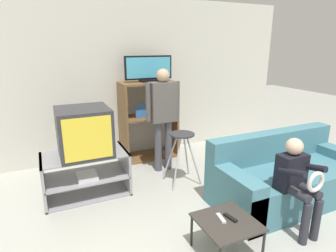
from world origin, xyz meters
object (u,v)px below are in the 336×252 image
folding_stool (182,144)px  person_standing_adult (163,111)px  couch (286,178)px  remote_control_white (221,218)px  television_flat (149,70)px  snack_table (227,224)px  person_seated_child (297,178)px  tv_stand (86,174)px  television_main (84,131)px  remote_control_black (230,218)px  media_shelf (149,120)px

folding_stool → person_standing_adult: 0.61m
folding_stool → couch: (0.97, -0.92, -0.29)m
remote_control_white → person_standing_adult: bearing=92.6°
television_flat → person_standing_adult: television_flat is taller
snack_table → person_seated_child: size_ratio=0.52×
folding_stool → tv_stand: bearing=170.4°
television_main → remote_control_black: television_main is taller
person_standing_adult → television_main: bearing=-166.4°
couch → person_seated_child: person_seated_child is taller
folding_stool → media_shelf: bearing=93.8°
television_main → television_flat: (1.18, 0.86, 0.63)m
remote_control_white → couch: bearing=30.0°
snack_table → person_standing_adult: bearing=83.5°
person_standing_adult → person_seated_child: (0.63, -1.90, -0.35)m
television_main → remote_control_black: bearing=-58.2°
folding_stool → remote_control_black: 1.45m
remote_control_white → couch: 1.37m
tv_stand → snack_table: size_ratio=2.05×
television_main → folding_stool: 1.28m
remote_control_white → person_standing_adult: size_ratio=0.09×
person_seated_child → media_shelf: bearing=104.4°
remote_control_white → television_main: bearing=130.3°
snack_table → media_shelf: bearing=85.2°
remote_control_white → couch: size_ratio=0.08×
folding_stool → remote_control_white: size_ratio=5.00×
television_main → folding_stool: (1.24, -0.21, -0.28)m
tv_stand → person_standing_adult: person_standing_adult is taller
television_main → tv_stand: bearing=163.6°
tv_stand → television_flat: (1.20, 0.86, 1.21)m
remote_control_black → person_seated_child: (0.80, 0.01, 0.22)m
snack_table → television_main: bearing=120.3°
television_main → snack_table: size_ratio=1.22×
person_standing_adult → folding_stool: bearing=-82.7°
television_main → person_seated_child: television_main is taller
media_shelf → folding_stool: size_ratio=1.79×
tv_stand → media_shelf: 1.51m
remote_control_white → remote_control_black: bearing=-9.4°
folding_stool → snack_table: 1.48m
television_main → person_standing_adult: bearing=13.6°
television_flat → person_seated_child: television_flat is taller
television_main → remote_control_black: 1.97m
media_shelf → person_seated_child: (0.64, -2.48, -0.07)m
snack_table → person_seated_child: person_seated_child is taller
folding_stool → couch: size_ratio=0.38×
remote_control_white → person_seated_child: size_ratio=0.15×
remote_control_black → person_standing_adult: 2.00m
television_main → television_flat: television_flat is taller
media_shelf → remote_control_black: (-0.16, -2.49, -0.29)m
remote_control_black → person_seated_child: person_seated_child is taller
snack_table → person_standing_adult: (0.22, 1.92, 0.61)m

